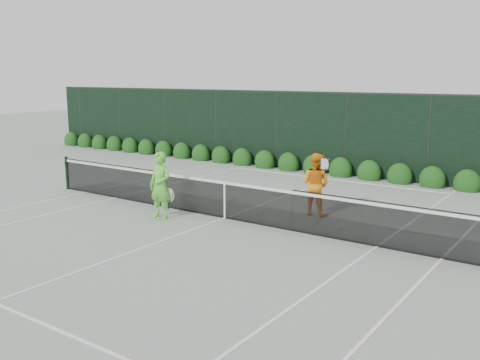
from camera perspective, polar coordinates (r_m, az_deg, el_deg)
The scene contains 8 objects.
ground at distance 13.95m, azimuth -1.63°, elevation -4.10°, with size 80.00×80.00×0.00m, color gray.
tennis_net at distance 13.84m, azimuth -1.72°, elevation -1.96°, with size 12.90×0.10×1.07m.
player_woman at distance 13.93m, azimuth -8.49°, elevation -0.57°, with size 0.68×0.45×1.74m.
player_man at distance 14.30m, azimuth 8.06°, elevation -0.42°, with size 0.92×0.67×1.65m.
court_lines at distance 13.95m, azimuth -1.63°, elevation -4.08°, with size 11.03×23.83×0.01m.
windscreen_fence at distance 11.60m, azimuth -9.66°, elevation 0.28°, with size 32.00×21.07×3.06m.
hedge_row at distance 19.97m, azimuth 10.67°, elevation 1.05°, with size 31.66×0.65×0.94m.
tennis_balls at distance 14.28m, azimuth 0.42°, elevation -3.60°, with size 5.75×2.31×0.07m.
Camera 1 is at (8.03, -10.81, 3.67)m, focal length 40.00 mm.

